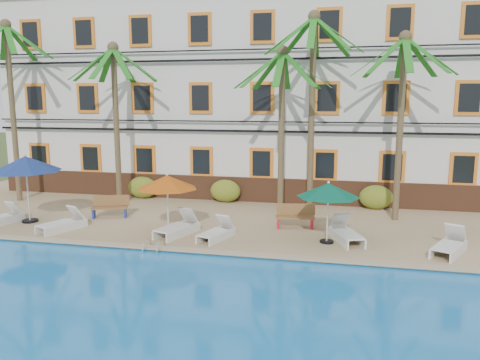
% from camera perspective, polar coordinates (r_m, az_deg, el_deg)
% --- Properties ---
extents(ground, '(100.00, 100.00, 0.00)m').
position_cam_1_polar(ground, '(16.70, -6.63, -8.34)').
color(ground, '#384C23').
rests_on(ground, ground).
extents(pool_deck, '(30.00, 12.00, 0.25)m').
position_cam_1_polar(pool_deck, '(21.27, -2.29, -3.96)').
color(pool_deck, tan).
rests_on(pool_deck, ground).
extents(swimming_pool, '(26.00, 12.00, 0.20)m').
position_cam_1_polar(swimming_pool, '(10.81, -19.36, -18.83)').
color(swimming_pool, blue).
rests_on(swimming_pool, ground).
extents(pool_coping, '(30.00, 0.35, 0.06)m').
position_cam_1_polar(pool_coping, '(15.80, -7.71, -8.36)').
color(pool_coping, tan).
rests_on(pool_coping, pool_deck).
extents(hotel_building, '(25.40, 6.44, 10.22)m').
position_cam_1_polar(hotel_building, '(25.51, 0.48, 10.23)').
color(hotel_building, silver).
rests_on(hotel_building, pool_deck).
extents(palm_a, '(4.06, 4.06, 8.62)m').
position_cam_1_polar(palm_a, '(25.15, -26.16, 10.04)').
color(palm_a, brown).
rests_on(palm_a, pool_deck).
extents(palm_b, '(4.06, 4.06, 7.49)m').
position_cam_1_polar(palm_b, '(22.42, -14.95, 9.18)').
color(palm_b, brown).
rests_on(palm_b, pool_deck).
extents(palm_c, '(4.06, 4.06, 7.11)m').
position_cam_1_polar(palm_c, '(19.73, 5.11, 8.79)').
color(palm_c, brown).
rests_on(palm_c, pool_deck).
extents(palm_d, '(4.06, 4.06, 8.51)m').
position_cam_1_polar(palm_d, '(20.00, 8.81, 11.04)').
color(palm_d, brown).
rests_on(palm_d, pool_deck).
extents(palm_e, '(4.06, 4.06, 7.58)m').
position_cam_1_polar(palm_e, '(19.94, 19.11, 9.10)').
color(palm_e, brown).
rests_on(palm_e, pool_deck).
extents(shrub_left, '(1.50, 0.90, 1.10)m').
position_cam_1_polar(shrub_left, '(24.08, -11.80, -0.89)').
color(shrub_left, '#25631C').
rests_on(shrub_left, pool_deck).
extents(shrub_mid, '(1.50, 0.90, 1.10)m').
position_cam_1_polar(shrub_mid, '(22.69, -1.79, -1.34)').
color(shrub_mid, '#25631C').
rests_on(shrub_mid, pool_deck).
extents(shrub_right, '(1.50, 0.90, 1.10)m').
position_cam_1_polar(shrub_right, '(22.10, 16.25, -2.03)').
color(shrub_right, '#25631C').
rests_on(shrub_right, pool_deck).
extents(umbrella_blue, '(2.79, 2.79, 2.78)m').
position_cam_1_polar(umbrella_blue, '(20.55, -24.68, 1.76)').
color(umbrella_blue, black).
rests_on(umbrella_blue, pool_deck).
extents(umbrella_red, '(2.25, 2.25, 2.26)m').
position_cam_1_polar(umbrella_red, '(17.36, -8.86, -0.30)').
color(umbrella_red, black).
rests_on(umbrella_red, pool_deck).
extents(umbrella_green, '(2.18, 2.18, 2.18)m').
position_cam_1_polar(umbrella_green, '(16.29, 10.71, -1.25)').
color(umbrella_green, black).
rests_on(umbrella_green, pool_deck).
extents(lounger_a, '(1.06, 1.88, 0.84)m').
position_cam_1_polar(lounger_a, '(21.08, -27.06, -4.06)').
color(lounger_a, silver).
rests_on(lounger_a, pool_deck).
extents(lounger_b, '(1.34, 1.97, 0.88)m').
position_cam_1_polar(lounger_b, '(19.15, -20.81, -4.90)').
color(lounger_b, silver).
rests_on(lounger_b, pool_deck).
extents(lounger_c, '(1.31, 2.09, 0.93)m').
position_cam_1_polar(lounger_c, '(17.46, -7.59, -5.66)').
color(lounger_c, silver).
rests_on(lounger_c, pool_deck).
extents(lounger_d, '(1.11, 1.81, 0.80)m').
position_cam_1_polar(lounger_d, '(16.81, -2.85, -6.34)').
color(lounger_d, silver).
rests_on(lounger_d, pool_deck).
extents(lounger_e, '(1.31, 2.02, 0.90)m').
position_cam_1_polar(lounger_e, '(16.98, 12.80, -6.31)').
color(lounger_e, silver).
rests_on(lounger_e, pool_deck).
extents(lounger_f, '(1.46, 2.00, 0.90)m').
position_cam_1_polar(lounger_f, '(16.68, 24.16, -7.23)').
color(lounger_f, silver).
rests_on(lounger_f, pool_deck).
extents(bench_left, '(1.57, 0.95, 0.93)m').
position_cam_1_polar(bench_left, '(20.54, -15.62, -3.11)').
color(bench_left, olive).
rests_on(bench_left, pool_deck).
extents(bench_right, '(1.56, 0.71, 0.93)m').
position_cam_1_polar(bench_right, '(18.33, 6.73, -4.36)').
color(bench_right, olive).
rests_on(bench_right, pool_deck).
extents(pool_ladder, '(0.54, 0.74, 0.74)m').
position_cam_1_polar(pool_ladder, '(16.00, -10.46, -8.32)').
color(pool_ladder, silver).
rests_on(pool_ladder, ground).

